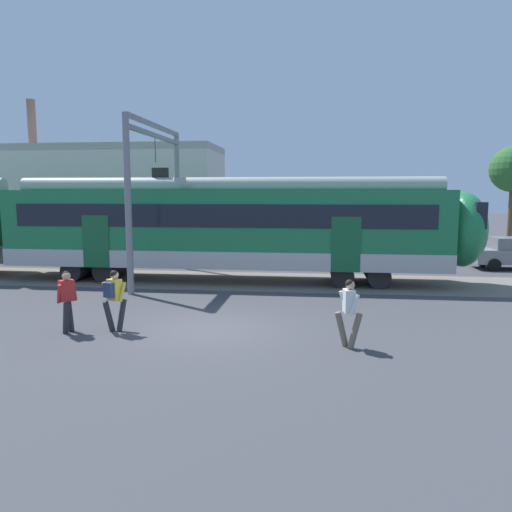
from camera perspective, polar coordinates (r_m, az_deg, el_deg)
name	(u,v)px	position (r m, az deg, el deg)	size (l,w,h in m)	color
ground_plane	(209,329)	(13.83, -5.41, -8.31)	(160.00, 160.00, 0.00)	#424247
commuter_train	(33,226)	(23.98, -24.12, 3.18)	(38.05, 3.07, 4.73)	#B7B7B2
pedestrian_red	(67,296)	(14.15, -20.82, -4.29)	(0.50, 0.69, 1.67)	#28282D
pedestrian_yellow	(114,295)	(13.84, -15.93, -4.34)	(0.66, 0.57, 1.67)	#28282D
pedestrian_white	(349,308)	(12.17, 10.56, -5.90)	(0.68, 0.54, 1.67)	#6B6051
catenary_gantry	(156,178)	(21.58, -11.37, 8.75)	(0.24, 6.64, 6.53)	gray
background_building	(102,201)	(31.49, -17.20, 6.07)	(14.08, 5.00, 9.20)	beige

